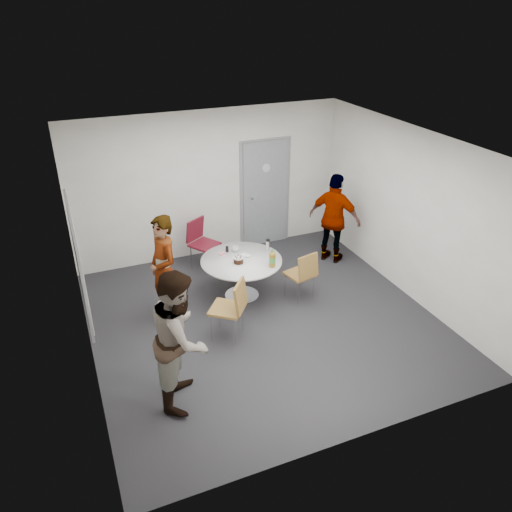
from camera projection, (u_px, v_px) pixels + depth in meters
name	position (u px, v px, depth m)	size (l,w,h in m)	color
floor	(263.00, 320.00, 7.62)	(5.00, 5.00, 0.00)	#232226
ceiling	(265.00, 146.00, 6.36)	(5.00, 5.00, 0.00)	silver
wall_back	(209.00, 185.00, 9.03)	(5.00, 5.00, 0.00)	beige
wall_left	(78.00, 275.00, 6.14)	(5.00, 5.00, 0.00)	beige
wall_right	(410.00, 214.00, 7.84)	(5.00, 5.00, 0.00)	beige
wall_front	(363.00, 343.00, 4.95)	(5.00, 5.00, 0.00)	beige
door	(265.00, 194.00, 9.54)	(1.02, 0.17, 2.12)	slate
whiteboard	(78.00, 260.00, 6.27)	(0.04, 1.90, 1.25)	gray
table	(243.00, 265.00, 7.96)	(1.30, 1.30, 0.97)	silver
chair_near_left	(233.00, 304.00, 6.98)	(0.64, 0.64, 0.93)	olive
chair_near_right	(303.00, 272.00, 7.90)	(0.49, 0.52, 0.85)	olive
chair_far	(200.00, 239.00, 8.86)	(0.61, 0.63, 0.92)	maroon
person_main	(164.00, 270.00, 7.28)	(0.62, 0.40, 1.69)	#A5C6EA
person_left	(181.00, 338.00, 5.79)	(0.85, 0.66, 1.76)	white
person_right	(334.00, 219.00, 8.96)	(0.98, 0.41, 1.67)	black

